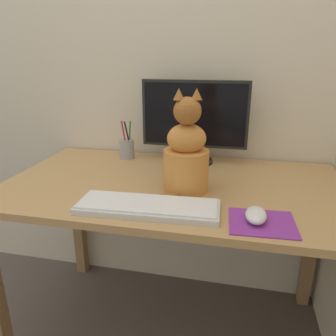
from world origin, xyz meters
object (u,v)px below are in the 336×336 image
object	(u,v)px
computer_mouse_right	(256,215)
cat	(186,155)
keyboard	(148,206)
pen_cup	(127,148)
monitor	(194,120)

from	to	relation	value
computer_mouse_right	cat	xyz separation A→B (m)	(-0.23, 0.18, 0.11)
keyboard	pen_cup	distance (m)	0.55
computer_mouse_right	pen_cup	distance (m)	0.75
keyboard	computer_mouse_right	world-z (taller)	computer_mouse_right
monitor	cat	xyz separation A→B (m)	(0.02, -0.33, -0.06)
pen_cup	cat	bearing A→B (deg)	-44.26
keyboard	cat	world-z (taller)	cat
monitor	computer_mouse_right	bearing A→B (deg)	-63.53
monitor	pen_cup	xyz separation A→B (m)	(-0.30, -0.01, -0.14)
monitor	keyboard	xyz separation A→B (m)	(-0.07, -0.50, -0.18)
monitor	computer_mouse_right	world-z (taller)	monitor
keyboard	monitor	bearing A→B (deg)	79.55
keyboard	pen_cup	world-z (taller)	pen_cup
cat	pen_cup	distance (m)	0.46
pen_cup	monitor	bearing A→B (deg)	1.76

